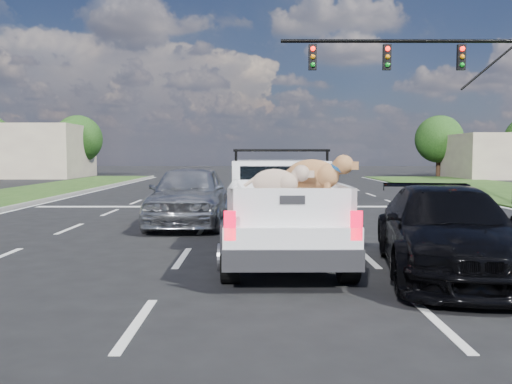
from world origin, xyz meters
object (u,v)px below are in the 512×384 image
traffic_signal (455,81)px  pickup_truck (282,206)px  black_coupe (446,231)px  silver_sedan (189,195)px

traffic_signal → pickup_truck: traffic_signal is taller
traffic_signal → black_coupe: traffic_signal is taller
pickup_truck → silver_sedan: size_ratio=1.11×
traffic_signal → silver_sedan: (-9.40, -5.66, -3.88)m
traffic_signal → black_coupe: 13.30m
silver_sedan → black_coupe: silver_sedan is taller
traffic_signal → black_coupe: bearing=-110.5°
traffic_signal → silver_sedan: size_ratio=1.84×
traffic_signal → pickup_truck: bearing=-124.4°
silver_sedan → traffic_signal: bearing=31.8°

